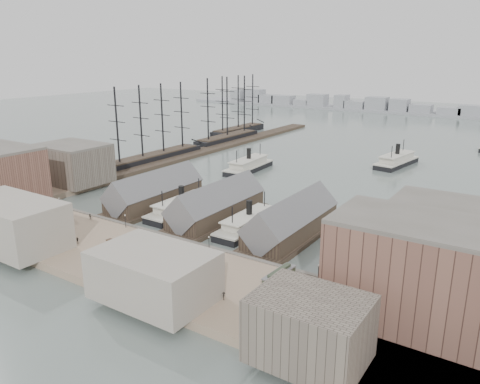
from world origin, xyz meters
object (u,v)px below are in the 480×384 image
Objects in this scene: horse_cart_right at (187,273)px; tram at (279,279)px; ferry_docked_west at (182,207)px; horse_cart_left at (34,213)px; horse_cart_center at (116,242)px.

tram is at bearing -64.21° from horse_cart_right.
horse_cart_left is (-33.09, -31.03, 0.50)m from ferry_docked_west.
horse_cart_right is (32.59, -36.86, 0.44)m from ferry_docked_west.
ferry_docked_west reaches higher than tram.
horse_cart_right is at bearing -156.38° from tram.
ferry_docked_west is 5.67× the size of horse_cart_center.
horse_cart_center is at bearing -172.41° from tram.
horse_cart_center reaches higher than horse_cart_right.
horse_cart_left is at bearing -136.84° from ferry_docked_west.
ferry_docked_west reaches higher than horse_cart_left.
ferry_docked_west reaches higher than horse_cart_center.
horse_cart_left is 38.82m from horse_cart_center.
horse_cart_center is 27.18m from horse_cart_right.
tram reaches higher than horse_cart_right.
tram is 2.04× the size of horse_cart_center.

